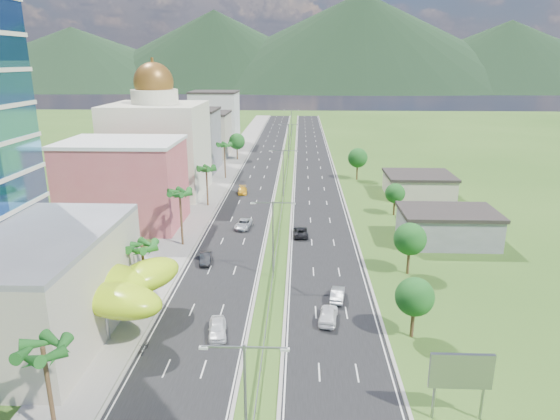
# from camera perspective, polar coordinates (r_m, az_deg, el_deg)

# --- Properties ---
(ground) EXTENTS (500.00, 500.00, 0.00)m
(ground) POSITION_cam_1_polar(r_m,az_deg,el_deg) (61.34, -1.30, -11.52)
(ground) COLOR #2D5119
(ground) RESTS_ON ground
(road_left) EXTENTS (11.00, 260.00, 0.04)m
(road_left) POSITION_cam_1_polar(r_m,az_deg,el_deg) (147.22, -2.03, 5.38)
(road_left) COLOR black
(road_left) RESTS_ON ground
(road_right) EXTENTS (11.00, 260.00, 0.04)m
(road_right) POSITION_cam_1_polar(r_m,az_deg,el_deg) (146.86, 3.84, 5.32)
(road_right) COLOR black
(road_right) RESTS_ON ground
(sidewalk_left) EXTENTS (7.00, 260.00, 0.12)m
(sidewalk_left) POSITION_cam_1_polar(r_m,az_deg,el_deg) (148.23, -5.71, 5.40)
(sidewalk_left) COLOR gray
(sidewalk_left) RESTS_ON ground
(median_guardrail) EXTENTS (0.10, 216.06, 0.76)m
(median_guardrail) POSITION_cam_1_polar(r_m,az_deg,el_deg) (129.11, 0.70, 4.04)
(median_guardrail) COLOR gray
(median_guardrail) RESTS_ON ground
(streetlight_median_a) EXTENTS (6.04, 0.25, 11.00)m
(streetlight_median_a) POSITION_cam_1_polar(r_m,az_deg,el_deg) (36.69, -3.99, -20.75)
(streetlight_median_a) COLOR gray
(streetlight_median_a) RESTS_ON ground
(streetlight_median_b) EXTENTS (6.04, 0.25, 11.00)m
(streetlight_median_b) POSITION_cam_1_polar(r_m,az_deg,el_deg) (67.78, -0.81, -2.46)
(streetlight_median_b) COLOR gray
(streetlight_median_b) RESTS_ON ground
(streetlight_median_c) EXTENTS (6.04, 0.25, 11.00)m
(streetlight_median_c) POSITION_cam_1_polar(r_m,az_deg,el_deg) (106.33, 0.37, 4.65)
(streetlight_median_c) COLOR gray
(streetlight_median_c) RESTS_ON ground
(streetlight_median_d) EXTENTS (6.04, 0.25, 11.00)m
(streetlight_median_d) POSITION_cam_1_polar(r_m,az_deg,el_deg) (150.61, 0.97, 8.24)
(streetlight_median_d) COLOR gray
(streetlight_median_d) RESTS_ON ground
(streetlight_median_e) EXTENTS (6.04, 0.25, 11.00)m
(streetlight_median_e) POSITION_cam_1_polar(r_m,az_deg,el_deg) (195.21, 1.30, 10.20)
(streetlight_median_e) COLOR gray
(streetlight_median_e) RESTS_ON ground
(lime_canopy) EXTENTS (18.00, 15.00, 7.40)m
(lime_canopy) POSITION_cam_1_polar(r_m,az_deg,el_deg) (60.21, -21.15, -8.01)
(lime_canopy) COLOR #AEDC15
(lime_canopy) RESTS_ON ground
(pink_shophouse) EXTENTS (20.00, 15.00, 15.00)m
(pink_shophouse) POSITION_cam_1_polar(r_m,az_deg,el_deg) (94.02, -17.37, 2.73)
(pink_shophouse) COLOR #C04F56
(pink_shophouse) RESTS_ON ground
(domed_building) EXTENTS (20.00, 20.00, 28.70)m
(domed_building) POSITION_cam_1_polar(r_m,az_deg,el_deg) (114.76, -13.78, 7.41)
(domed_building) COLOR beige
(domed_building) RESTS_ON ground
(midrise_grey) EXTENTS (16.00, 15.00, 16.00)m
(midrise_grey) POSITION_cam_1_polar(r_m,az_deg,el_deg) (138.95, -10.49, 7.77)
(midrise_grey) COLOR slate
(midrise_grey) RESTS_ON ground
(midrise_beige) EXTENTS (16.00, 15.00, 13.00)m
(midrise_beige) POSITION_cam_1_polar(r_m,az_deg,el_deg) (160.46, -8.76, 8.49)
(midrise_beige) COLOR #B5AC95
(midrise_beige) RESTS_ON ground
(midrise_white) EXTENTS (16.00, 15.00, 18.00)m
(midrise_white) POSITION_cam_1_polar(r_m,az_deg,el_deg) (182.60, -7.43, 10.32)
(midrise_white) COLOR silver
(midrise_white) RESTS_ON ground
(billboard) EXTENTS (5.20, 0.35, 6.20)m
(billboard) POSITION_cam_1_polar(r_m,az_deg,el_deg) (45.57, 19.99, -17.11)
(billboard) COLOR gray
(billboard) RESTS_ON ground
(shed_near) EXTENTS (15.00, 10.00, 5.00)m
(shed_near) POSITION_cam_1_polar(r_m,az_deg,el_deg) (86.77, 18.58, -1.97)
(shed_near) COLOR slate
(shed_near) RESTS_ON ground
(shed_far) EXTENTS (14.00, 12.00, 4.40)m
(shed_far) POSITION_cam_1_polar(r_m,az_deg,el_deg) (115.24, 15.55, 2.66)
(shed_far) COLOR #B5AC95
(shed_far) RESTS_ON ground
(palm_tree_a) EXTENTS (3.60, 3.60, 9.10)m
(palm_tree_a) POSITION_cam_1_polar(r_m,az_deg,el_deg) (42.71, -25.43, -14.55)
(palm_tree_a) COLOR #47301C
(palm_tree_a) RESTS_ON ground
(palm_tree_b) EXTENTS (3.60, 3.60, 8.10)m
(palm_tree_b) POSITION_cam_1_polar(r_m,az_deg,el_deg) (63.03, -15.48, -4.31)
(palm_tree_b) COLOR #47301C
(palm_tree_b) RESTS_ON ground
(palm_tree_c) EXTENTS (3.60, 3.60, 9.60)m
(palm_tree_c) POSITION_cam_1_polar(r_m,az_deg,el_deg) (80.92, -11.38, 1.71)
(palm_tree_c) COLOR #47301C
(palm_tree_c) RESTS_ON ground
(palm_tree_d) EXTENTS (3.60, 3.60, 8.60)m
(palm_tree_d) POSITION_cam_1_polar(r_m,az_deg,el_deg) (103.00, -8.41, 4.52)
(palm_tree_d) COLOR #47301C
(palm_tree_d) RESTS_ON ground
(palm_tree_e) EXTENTS (3.60, 3.60, 9.40)m
(palm_tree_e) POSITION_cam_1_polar(r_m,az_deg,el_deg) (127.07, -6.37, 7.26)
(palm_tree_e) COLOR #47301C
(palm_tree_e) RESTS_ON ground
(leafy_tree_lfar) EXTENTS (4.90, 4.90, 8.05)m
(leafy_tree_lfar) POSITION_cam_1_polar(r_m,az_deg,el_deg) (151.94, -4.94, 7.81)
(leafy_tree_lfar) COLOR #47301C
(leafy_tree_lfar) RESTS_ON ground
(leafy_tree_ra) EXTENTS (4.20, 4.20, 6.90)m
(leafy_tree_ra) POSITION_cam_1_polar(r_m,az_deg,el_deg) (56.00, 15.13, -9.57)
(leafy_tree_ra) COLOR #47301C
(leafy_tree_ra) RESTS_ON ground
(leafy_tree_rb) EXTENTS (4.55, 4.55, 7.47)m
(leafy_tree_rb) POSITION_cam_1_polar(r_m,az_deg,el_deg) (71.78, 14.64, -3.24)
(leafy_tree_rb) COLOR #47301C
(leafy_tree_rb) RESTS_ON ground
(leafy_tree_rc) EXTENTS (3.85, 3.85, 6.33)m
(leafy_tree_rc) POSITION_cam_1_polar(r_m,az_deg,el_deg) (98.83, 13.02, 1.86)
(leafy_tree_rc) COLOR #47301C
(leafy_tree_rc) RESTS_ON ground
(leafy_tree_rd) EXTENTS (4.90, 4.90, 8.05)m
(leafy_tree_rd) POSITION_cam_1_polar(r_m,az_deg,el_deg) (126.93, 8.87, 5.90)
(leafy_tree_rd) COLOR #47301C
(leafy_tree_rd) RESTS_ON ground
(mountain_ridge) EXTENTS (860.00, 140.00, 90.00)m
(mountain_ridge) POSITION_cam_1_polar(r_m,az_deg,el_deg) (507.88, 8.96, 13.29)
(mountain_ridge) COLOR black
(mountain_ridge) RESTS_ON ground
(car_white_near_left) EXTENTS (2.63, 5.03, 1.63)m
(car_white_near_left) POSITION_cam_1_polar(r_m,az_deg,el_deg) (56.61, -7.16, -13.27)
(car_white_near_left) COLOR white
(car_white_near_left) RESTS_ON road_left
(car_dark_left) EXTENTS (2.20, 4.71, 1.49)m
(car_dark_left) POSITION_cam_1_polar(r_m,az_deg,el_deg) (75.36, -8.54, -5.47)
(car_dark_left) COLOR black
(car_dark_left) RESTS_ON road_left
(car_silver_mid_left) EXTENTS (3.18, 5.67, 1.50)m
(car_silver_mid_left) POSITION_cam_1_polar(r_m,az_deg,el_deg) (89.92, -4.20, -1.61)
(car_silver_mid_left) COLOR #B2B7BB
(car_silver_mid_left) RESTS_ON road_left
(car_yellow_far_left) EXTENTS (2.43, 5.04, 1.41)m
(car_yellow_far_left) POSITION_cam_1_polar(r_m,az_deg,el_deg) (113.38, -4.30, 2.26)
(car_yellow_far_left) COLOR gold
(car_yellow_far_left) RESTS_ON road_left
(car_white_near_right) EXTENTS (2.70, 5.26, 1.71)m
(car_white_near_right) POSITION_cam_1_polar(r_m,az_deg,el_deg) (59.10, 5.54, -11.78)
(car_white_near_right) COLOR white
(car_white_near_right) RESTS_ON road_right
(car_silver_right) EXTENTS (2.24, 4.74, 1.50)m
(car_silver_right) POSITION_cam_1_polar(r_m,az_deg,el_deg) (64.09, 6.59, -9.53)
(car_silver_right) COLOR #9FA1A7
(car_silver_right) RESTS_ON road_right
(car_dark_far_right) EXTENTS (2.65, 5.37, 1.47)m
(car_dark_far_right) POSITION_cam_1_polar(r_m,az_deg,el_deg) (85.82, 2.35, -2.50)
(car_dark_far_right) COLOR black
(car_dark_far_right) RESTS_ON road_right
(motorcycle) EXTENTS (0.76, 2.12, 1.34)m
(motorcycle) POSITION_cam_1_polar(r_m,az_deg,el_deg) (55.27, -15.22, -14.76)
(motorcycle) COLOR black
(motorcycle) RESTS_ON road_left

